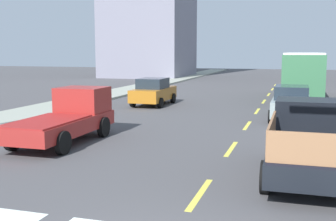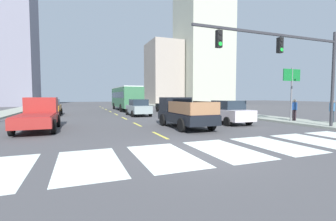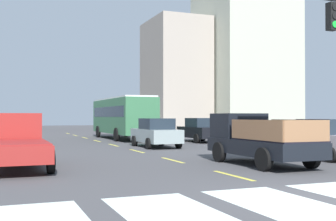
{
  "view_description": "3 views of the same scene",
  "coord_description": "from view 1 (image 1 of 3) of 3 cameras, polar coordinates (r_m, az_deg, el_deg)",
  "views": [
    {
      "loc": [
        2.13,
        -5.64,
        3.39
      ],
      "look_at": [
        -2.67,
        10.15,
        1.1
      ],
      "focal_mm": 45.52,
      "sensor_mm": 36.0,
      "label": 1
    },
    {
      "loc": [
        -3.96,
        -7.41,
        2.05
      ],
      "look_at": [
        2.76,
        9.96,
        0.89
      ],
      "focal_mm": 24.91,
      "sensor_mm": 36.0,
      "label": 2
    },
    {
      "loc": [
        -6.73,
        -7.59,
        1.84
      ],
      "look_at": [
        1.73,
        13.89,
        2.16
      ],
      "focal_mm": 45.62,
      "sensor_mm": 36.0,
      "label": 3
    }
  ],
  "objects": [
    {
      "name": "pickup_stakebed",
      "position": [
        12.42,
        18.15,
        -3.91
      ],
      "size": [
        2.18,
        5.2,
        1.96
      ],
      "rotation": [
        0.0,
        0.0,
        -0.03
      ],
      "color": "black",
      "rests_on": "ground"
    },
    {
      "name": "lane_dash_4",
      "position": [
        29.91,
        12.72,
        1.19
      ],
      "size": [
        0.16,
        2.4,
        0.01
      ],
      "primitive_type": "cube",
      "color": "#DECF47",
      "rests_on": "ground"
    },
    {
      "name": "lane_dash_2",
      "position": [
        20.05,
        10.57,
        -1.98
      ],
      "size": [
        0.16,
        2.4,
        0.01
      ],
      "primitive_type": "cube",
      "color": "#DECF47",
      "rests_on": "ground"
    },
    {
      "name": "lane_dash_3",
      "position": [
        24.97,
        11.86,
        -0.08
      ],
      "size": [
        0.16,
        2.4,
        0.01
      ],
      "primitive_type": "cube",
      "color": "#DECF47",
      "rests_on": "ground"
    },
    {
      "name": "sedan_mid",
      "position": [
        27.23,
        -1.96,
        2.55
      ],
      "size": [
        2.02,
        4.4,
        1.72
      ],
      "rotation": [
        0.0,
        0.0,
        -0.03
      ],
      "color": "#AC671B",
      "rests_on": "ground"
    },
    {
      "name": "pickup_dark",
      "position": [
        16.68,
        -13.26,
        -0.84
      ],
      "size": [
        2.18,
        5.2,
        1.96
      ],
      "rotation": [
        0.0,
        0.0,
        0.05
      ],
      "color": "maroon",
      "rests_on": "ground"
    },
    {
      "name": "lane_dash_0",
      "position": [
        10.44,
        4.3,
        -11.07
      ],
      "size": [
        0.16,
        2.4,
        0.01
      ],
      "primitive_type": "cube",
      "color": "#DECF47",
      "rests_on": "ground"
    },
    {
      "name": "sedan_near_right",
      "position": [
        22.05,
        16.16,
        0.99
      ],
      "size": [
        2.02,
        4.4,
        1.72
      ],
      "rotation": [
        0.0,
        0.0,
        0.04
      ],
      "color": "gray",
      "rests_on": "ground"
    },
    {
      "name": "city_bus",
      "position": [
        31.58,
        17.57,
        4.92
      ],
      "size": [
        2.72,
        10.8,
        3.32
      ],
      "rotation": [
        0.0,
        0.0,
        -0.0
      ],
      "color": "#346C45",
      "rests_on": "ground"
    },
    {
      "name": "lane_dash_5",
      "position": [
        34.87,
        13.33,
        2.1
      ],
      "size": [
        0.16,
        2.4,
        0.01
      ],
      "primitive_type": "cube",
      "color": "#DECF47",
      "rests_on": "ground"
    },
    {
      "name": "lane_dash_6",
      "position": [
        39.84,
        13.8,
        2.79
      ],
      "size": [
        0.16,
        2.4,
        0.01
      ],
      "primitive_type": "cube",
      "color": "#DECF47",
      "rests_on": "ground"
    },
    {
      "name": "sidewalk_left",
      "position": [
        27.68,
        -13.64,
        0.79
      ],
      "size": [
        3.02,
        110.0,
        0.15
      ],
      "primitive_type": "cube",
      "color": "gray",
      "rests_on": "ground"
    },
    {
      "name": "lane_dash_1",
      "position": [
        15.18,
        8.45,
        -5.09
      ],
      "size": [
        0.16,
        2.4,
        0.01
      ],
      "primitive_type": "cube",
      "color": "#DECF47",
      "rests_on": "ground"
    },
    {
      "name": "lane_dash_7",
      "position": [
        44.82,
        14.16,
        3.32
      ],
      "size": [
        0.16,
        2.4,
        0.01
      ],
      "primitive_type": "cube",
      "color": "#DECF47",
      "rests_on": "ground"
    }
  ]
}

